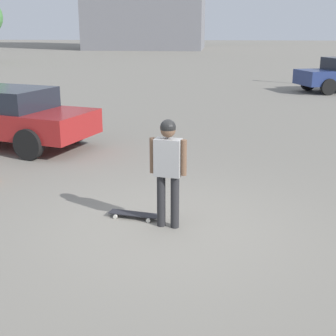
% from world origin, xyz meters
% --- Properties ---
extents(ground_plane, '(220.00, 220.00, 0.00)m').
position_xyz_m(ground_plane, '(0.00, 0.00, 0.00)').
color(ground_plane, gray).
extents(person, '(0.54, 0.26, 1.60)m').
position_xyz_m(person, '(0.00, 0.00, 0.97)').
color(person, '#262628').
rests_on(person, ground_plane).
extents(skateboard, '(0.81, 0.35, 0.08)m').
position_xyz_m(skateboard, '(0.55, -0.26, 0.06)').
color(skateboard, '#232328').
rests_on(skateboard, ground_plane).
extents(car_parked_near, '(4.80, 2.95, 1.43)m').
position_xyz_m(car_parked_near, '(4.51, -4.52, 0.75)').
color(car_parked_near, maroon).
rests_on(car_parked_near, ground_plane).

